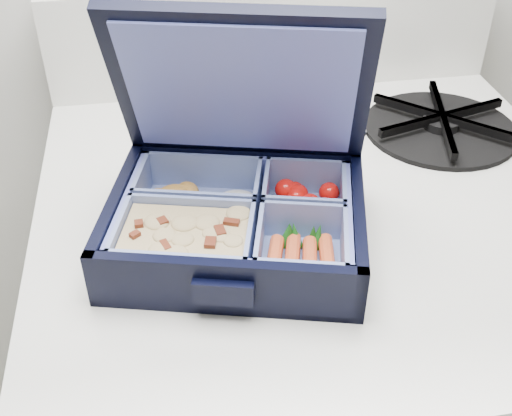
{
  "coord_description": "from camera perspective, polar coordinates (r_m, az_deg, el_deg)",
  "views": [
    {
      "loc": [
        -0.39,
        1.12,
        1.31
      ],
      "look_at": [
        -0.3,
        1.61,
        0.94
      ],
      "focal_mm": 45.0,
      "sensor_mm": 36.0,
      "label": 1
    }
  ],
  "objects": [
    {
      "name": "burner_grate_rear",
      "position": [
        0.79,
        -4.62,
        6.92
      ],
      "size": [
        0.19,
        0.19,
        0.02
      ],
      "primitive_type": "cylinder",
      "rotation": [
        0.0,
        0.0,
        -0.19
      ],
      "color": "black",
      "rests_on": "stove"
    },
    {
      "name": "bento_box",
      "position": [
        0.61,
        -1.76,
        -1.35
      ],
      "size": [
        0.28,
        0.24,
        0.06
      ],
      "primitive_type": null,
      "rotation": [
        0.0,
        0.0,
        -0.25
      ],
      "color": "black",
      "rests_on": "stove"
    },
    {
      "name": "burner_grate",
      "position": [
        0.83,
        16.17,
        7.43
      ],
      "size": [
        0.23,
        0.23,
        0.03
      ],
      "primitive_type": "cylinder",
      "rotation": [
        0.0,
        0.0,
        0.28
      ],
      "color": "black",
      "rests_on": "stove"
    },
    {
      "name": "fork",
      "position": [
        0.75,
        4.93,
        4.43
      ],
      "size": [
        0.17,
        0.13,
        0.01
      ],
      "primitive_type": null,
      "rotation": [
        0.0,
        0.0,
        -0.95
      ],
      "color": "silver",
      "rests_on": "stove"
    }
  ]
}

